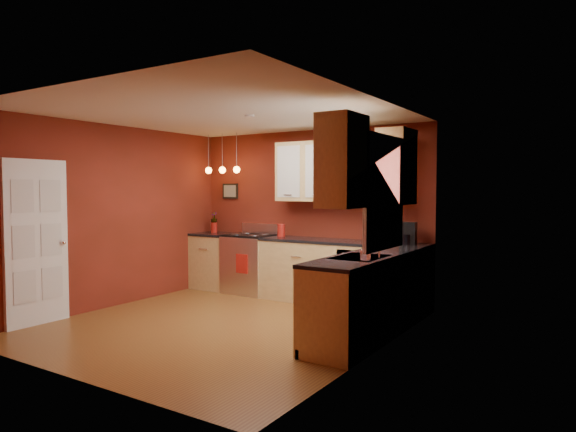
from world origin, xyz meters
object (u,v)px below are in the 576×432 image
Objects in this scene: gas_range at (250,263)px; red_canister at (281,230)px; soap_pump at (365,253)px; sink at (360,259)px; coffee_maker at (408,234)px.

red_canister is at bearing 4.85° from gas_range.
red_canister is 2.88m from soap_pump.
coffee_maker is (0.00, 1.54, 0.16)m from sink.
red_canister reaches higher than soap_pump.
coffee_maker is 1.82m from soap_pump.
red_canister is at bearing 140.90° from soap_pump.
sink is 4.01× the size of soap_pump.
coffee_maker is at bearing 95.60° from soap_pump.
sink is 2.35× the size of coffee_maker.
gas_range is 0.80m from red_canister.
soap_pump is (0.18, -1.81, -0.05)m from coffee_maker.
gas_range is at bearing 173.05° from coffee_maker.
coffee_maker is at bearing -0.23° from red_canister.
red_canister is 2.06m from coffee_maker.
coffee_maker reaches higher than red_canister.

